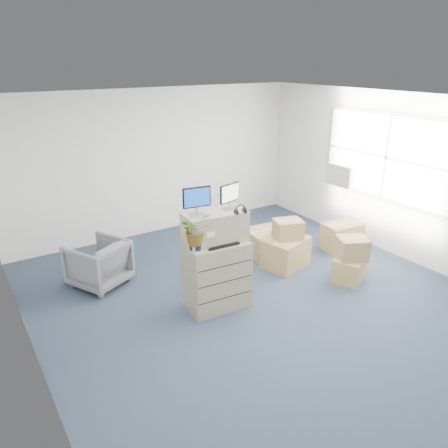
{
  "coord_description": "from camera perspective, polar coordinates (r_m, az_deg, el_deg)",
  "views": [
    {
      "loc": [
        -3.45,
        -4.19,
        3.33
      ],
      "look_at": [
        -0.47,
        0.4,
        1.22
      ],
      "focal_mm": 35.0,
      "sensor_mm": 36.0,
      "label": 1
    }
  ],
  "objects": [
    {
      "name": "mouse",
      "position": [
        5.91,
        2.3,
        -2.17
      ],
      "size": [
        0.1,
        0.08,
        0.03
      ],
      "primitive_type": "ellipsoid",
      "rotation": [
        0.0,
        0.0,
        -0.42
      ],
      "color": "silver",
      "rests_on": "filing_cabinet_lower"
    },
    {
      "name": "tissue_box",
      "position": [
        6.11,
        1.24,
        -0.59
      ],
      "size": [
        0.23,
        0.16,
        0.08
      ],
      "primitive_type": "cube",
      "rotation": [
        0.0,
        0.0,
        -0.3
      ],
      "color": "#3F98D8",
      "rests_on": "external_drive"
    },
    {
      "name": "monitor_right",
      "position": [
        5.84,
        0.76,
        3.84
      ],
      "size": [
        0.35,
        0.17,
        0.35
      ],
      "rotation": [
        0.0,
        0.0,
        0.24
      ],
      "color": "#99999E",
      "rests_on": "filing_cabinet_upper"
    },
    {
      "name": "ground",
      "position": [
        6.37,
        5.62,
        -10.54
      ],
      "size": [
        7.0,
        7.0,
        0.0
      ],
      "primitive_type": "plane",
      "color": "#252F42",
      "rests_on": "ground"
    },
    {
      "name": "external_drive",
      "position": [
        6.09,
        1.08,
        -1.32
      ],
      "size": [
        0.21,
        0.19,
        0.05
      ],
      "primitive_type": "cube",
      "rotation": [
        0.0,
        0.0,
        -0.36
      ],
      "color": "black",
      "rests_on": "filing_cabinet_lower"
    },
    {
      "name": "ac_unit",
      "position": [
        8.71,
        15.12,
        6.2
      ],
      "size": [
        0.24,
        0.6,
        0.4
      ],
      "primitive_type": "cube",
      "color": "silver",
      "rests_on": "wall_right"
    },
    {
      "name": "phone_dock",
      "position": [
        5.85,
        -1.32,
        -2.11
      ],
      "size": [
        0.06,
        0.05,
        0.13
      ],
      "rotation": [
        0.0,
        0.0,
        -0.08
      ],
      "color": "silver",
      "rests_on": "filing_cabinet_lower"
    },
    {
      "name": "office_chair",
      "position": [
        6.97,
        -16.1,
        -4.7
      ],
      "size": [
        1.0,
        0.98,
        0.79
      ],
      "primitive_type": "imported",
      "rotation": [
        0.0,
        0.0,
        3.6
      ],
      "color": "slate",
      "rests_on": "ground"
    },
    {
      "name": "keyboard",
      "position": [
        5.8,
        -0.3,
        -2.67
      ],
      "size": [
        0.47,
        0.22,
        0.02
      ],
      "primitive_type": "cube",
      "rotation": [
        0.0,
        0.0,
        -0.07
      ],
      "color": "black",
      "rests_on": "filing_cabinet_lower"
    },
    {
      "name": "cardboard_boxes",
      "position": [
        7.62,
        10.46,
        -2.84
      ],
      "size": [
        2.12,
        2.16,
        0.81
      ],
      "color": "#9E7D4C",
      "rests_on": "ground"
    },
    {
      "name": "water_bottle",
      "position": [
        5.89,
        -0.61,
        -1.24
      ],
      "size": [
        0.06,
        0.06,
        0.22
      ],
      "primitive_type": "cylinder",
      "color": "gray",
      "rests_on": "filing_cabinet_lower"
    },
    {
      "name": "window",
      "position": [
        8.11,
        20.57,
        8.16
      ],
      "size": [
        0.07,
        2.72,
        1.52
      ],
      "color": "#99999C",
      "rests_on": "wall_right"
    },
    {
      "name": "filing_cabinet_upper",
      "position": [
        5.84,
        -1.17,
        -0.38
      ],
      "size": [
        0.87,
        0.49,
        0.42
      ],
      "primitive_type": "cube",
      "rotation": [
        0.0,
        0.0,
        -0.08
      ],
      "color": "tan",
      "rests_on": "filing_cabinet_lower"
    },
    {
      "name": "headphones",
      "position": [
        5.73,
        2.15,
        1.85
      ],
      "size": [
        0.15,
        0.03,
        0.15
      ],
      "primitive_type": "torus",
      "rotation": [
        1.57,
        0.0,
        -0.08
      ],
      "color": "black",
      "rests_on": "filing_cabinet_upper"
    },
    {
      "name": "wall_back",
      "position": [
        8.66,
        -8.7,
        7.97
      ],
      "size": [
        6.0,
        0.02,
        2.8
      ],
      "primitive_type": "cube",
      "color": "silver",
      "rests_on": "ground"
    },
    {
      "name": "potted_plant",
      "position": [
        5.58,
        -3.75,
        -1.23
      ],
      "size": [
        0.44,
        0.47,
        0.41
      ],
      "rotation": [
        0.0,
        0.0,
        -0.08
      ],
      "color": "#A0BF9A",
      "rests_on": "filing_cabinet_lower"
    },
    {
      "name": "filing_cabinet_lower",
      "position": [
        6.1,
        -0.92,
        -6.68
      ],
      "size": [
        0.88,
        0.58,
        0.98
      ],
      "primitive_type": "cube",
      "rotation": [
        0.0,
        0.0,
        -0.08
      ],
      "color": "tan",
      "rests_on": "ground"
    },
    {
      "name": "wall_right",
      "position": [
        7.94,
        23.38,
        5.28
      ],
      "size": [
        0.02,
        7.0,
        2.8
      ],
      "primitive_type": "cube",
      "color": "silver",
      "rests_on": "ground"
    },
    {
      "name": "monitor_left",
      "position": [
        5.61,
        -3.57,
        3.23
      ],
      "size": [
        0.38,
        0.17,
        0.38
      ],
      "rotation": [
        0.0,
        0.0,
        -0.15
      ],
      "color": "#99999E",
      "rests_on": "filing_cabinet_upper"
    }
  ]
}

